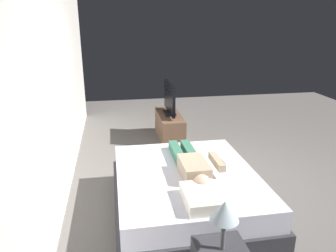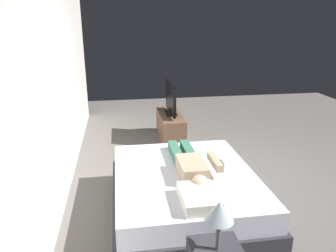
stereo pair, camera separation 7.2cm
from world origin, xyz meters
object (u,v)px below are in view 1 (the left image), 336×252
(bed, at_px, (186,194))
(lamp, at_px, (225,212))
(tv_stand, at_px, (169,127))
(tv, at_px, (170,99))
(person, at_px, (192,164))
(remote, at_px, (222,162))
(pillow, at_px, (202,198))

(bed, bearing_deg, lamp, 179.62)
(tv_stand, xyz_separation_m, tv, (0.00, 0.00, 0.53))
(person, relative_size, remote, 8.40)
(pillow, height_order, remote, pillow)
(person, xyz_separation_m, remote, (0.15, -0.40, -0.07))
(tv_stand, relative_size, lamp, 2.62)
(person, distance_m, tv_stand, 2.45)
(pillow, distance_m, tv_stand, 3.12)
(remote, xyz_separation_m, tv_stand, (2.27, 0.24, -0.30))
(remote, height_order, tv, tv)
(remote, bearing_deg, lamp, 161.39)
(bed, distance_m, pillow, 0.73)
(bed, relative_size, remote, 12.85)
(remote, bearing_deg, pillow, 149.89)
(tv_stand, bearing_deg, tv, 0.00)
(bed, bearing_deg, person, -68.48)
(person, height_order, tv_stand, person)
(tv_stand, bearing_deg, lamp, 176.17)
(person, xyz_separation_m, lamp, (-1.29, 0.08, 0.23))
(person, height_order, remote, person)
(person, bearing_deg, lamp, 176.39)
(remote, xyz_separation_m, lamp, (-1.44, 0.49, 0.30))
(bed, relative_size, lamp, 4.59)
(lamp, bearing_deg, tv_stand, -3.83)
(bed, relative_size, tv_stand, 1.75)
(person, bearing_deg, tv_stand, -3.94)
(pillow, relative_size, person, 0.38)
(person, distance_m, tv, 2.43)
(person, relative_size, tv, 1.43)
(person, distance_m, remote, 0.44)
(tv, relative_size, lamp, 2.10)
(bed, relative_size, person, 1.53)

